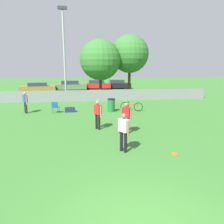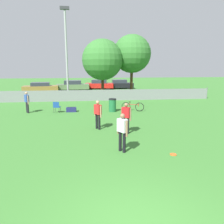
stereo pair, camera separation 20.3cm
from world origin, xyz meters
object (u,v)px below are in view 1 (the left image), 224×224
(player_defender_red, at_px, (98,113))
(light_pole, at_px, (64,47))
(gear_bag_sideline, at_px, (70,110))
(parked_car_olive, at_px, (70,86))
(folding_chair_sideline, at_px, (55,107))
(tree_near_pole, at_px, (100,60))
(trash_bin, at_px, (111,105))
(player_thrower_red, at_px, (126,116))
(frisbee_disc, at_px, (174,154))
(parked_car_red, at_px, (97,85))
(parked_car_dark, at_px, (117,84))
(bicycle_sideline, at_px, (132,106))
(parked_car_tan, at_px, (38,87))
(tree_far_right, at_px, (130,54))
(player_receiver_white, at_px, (124,130))
(spectator_in_blue, at_px, (25,101))

(player_defender_red, bearing_deg, light_pole, 156.99)
(gear_bag_sideline, bearing_deg, parked_car_olive, 92.50)
(folding_chair_sideline, bearing_deg, tree_near_pole, -107.84)
(trash_bin, relative_size, gear_bag_sideline, 1.34)
(gear_bag_sideline, distance_m, parked_car_olive, 15.15)
(tree_near_pole, height_order, player_thrower_red, tree_near_pole)
(frisbee_disc, bearing_deg, player_defender_red, 124.80)
(parked_car_red, bearing_deg, parked_car_olive, -152.71)
(gear_bag_sideline, height_order, parked_car_dark, parked_car_dark)
(gear_bag_sideline, relative_size, parked_car_red, 0.17)
(parked_car_olive, relative_size, parked_car_red, 1.04)
(frisbee_disc, relative_size, parked_car_olive, 0.06)
(light_pole, distance_m, parked_car_olive, 9.71)
(bicycle_sideline, xyz_separation_m, parked_car_olive, (-5.40, 15.43, 0.32))
(parked_car_red, bearing_deg, parked_car_tan, -152.35)
(tree_far_right, relative_size, player_receiver_white, 4.31)
(parked_car_dark, bearing_deg, trash_bin, -98.59)
(player_receiver_white, height_order, parked_car_tan, player_receiver_white)
(gear_bag_sideline, bearing_deg, player_receiver_white, -72.96)
(tree_near_pole, distance_m, folding_chair_sideline, 9.43)
(frisbee_disc, relative_size, trash_bin, 0.27)
(parked_car_olive, bearing_deg, trash_bin, -77.83)
(tree_near_pole, distance_m, frisbee_disc, 16.94)
(folding_chair_sideline, distance_m, gear_bag_sideline, 1.13)
(tree_far_right, xyz_separation_m, gear_bag_sideline, (-6.48, -8.51, -4.61))
(light_pole, relative_size, player_thrower_red, 5.66)
(tree_far_right, bearing_deg, player_thrower_red, -102.99)
(gear_bag_sideline, bearing_deg, trash_bin, -5.45)
(light_pole, distance_m, player_defender_red, 12.59)
(player_receiver_white, bearing_deg, folding_chair_sideline, 169.56)
(tree_far_right, distance_m, player_thrower_red, 15.25)
(parked_car_tan, bearing_deg, bicycle_sideline, -60.77)
(frisbee_disc, height_order, gear_bag_sideline, gear_bag_sideline)
(light_pole, xyz_separation_m, player_defender_red, (2.46, -11.53, -4.40))
(parked_car_dark, bearing_deg, tree_near_pole, -107.79)
(parked_car_dark, bearing_deg, parked_car_red, -175.35)
(parked_car_olive, bearing_deg, spectator_in_blue, -101.33)
(gear_bag_sideline, bearing_deg, player_thrower_red, -61.70)
(player_receiver_white, xyz_separation_m, parked_car_red, (0.70, 24.75, -0.25))
(tree_near_pole, relative_size, player_thrower_red, 3.91)
(tree_far_right, relative_size, parked_car_dark, 1.61)
(light_pole, distance_m, gear_bag_sideline, 8.42)
(parked_car_tan, bearing_deg, gear_bag_sideline, -75.71)
(tree_far_right, bearing_deg, player_defender_red, -109.37)
(player_receiver_white, bearing_deg, trash_bin, 141.28)
(player_defender_red, xyz_separation_m, parked_car_red, (1.49, 21.35, -0.25))
(folding_chair_sideline, bearing_deg, parked_car_red, -94.38)
(gear_bag_sideline, distance_m, parked_car_dark, 17.74)
(light_pole, distance_m, folding_chair_sideline, 8.38)
(tree_far_right, distance_m, gear_bag_sideline, 11.65)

